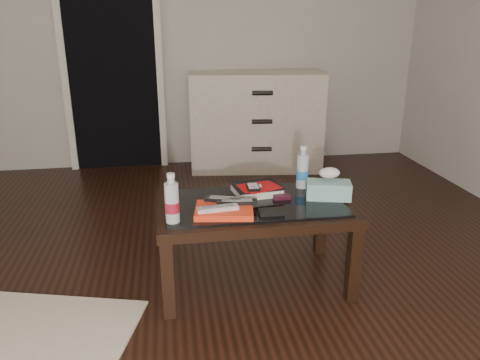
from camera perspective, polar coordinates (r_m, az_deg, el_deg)
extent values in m
plane|color=black|center=(2.42, -9.15, -15.49)|extent=(5.00, 5.00, 0.00)
plane|color=beige|center=(4.49, -10.36, 18.73)|extent=(5.00, 0.00, 5.00)
cube|color=black|center=(4.50, -15.34, 13.90)|extent=(0.80, 0.05, 2.00)
cube|color=silver|center=(4.53, -20.79, 13.39)|extent=(0.06, 0.04, 2.04)
cube|color=silver|center=(4.45, -9.83, 14.23)|extent=(0.06, 0.04, 2.04)
cube|color=black|center=(2.27, -8.78, -11.91)|extent=(0.06, 0.06, 0.40)
cube|color=black|center=(2.44, 13.69, -9.94)|extent=(0.06, 0.06, 0.40)
cube|color=black|center=(2.73, -8.93, -6.30)|extent=(0.06, 0.06, 0.40)
cube|color=black|center=(2.87, 9.79, -5.03)|extent=(0.06, 0.06, 0.40)
cube|color=black|center=(2.44, 1.73, -3.48)|extent=(1.00, 0.60, 0.05)
cube|color=black|center=(2.43, 1.74, -2.80)|extent=(0.90, 0.50, 0.01)
cube|color=beige|center=(4.40, 2.01, 7.19)|extent=(1.25, 0.65, 0.90)
cylinder|color=black|center=(4.20, 2.65, 3.79)|extent=(0.18, 0.06, 0.04)
cylinder|color=black|center=(4.14, 2.70, 7.13)|extent=(0.18, 0.06, 0.04)
cylinder|color=black|center=(4.10, 2.76, 10.55)|extent=(0.18, 0.06, 0.04)
cube|color=#F23616|center=(2.28, -1.94, -3.72)|extent=(0.31, 0.25, 0.03)
cube|color=silver|center=(2.24, -2.72, -3.44)|extent=(0.20, 0.07, 0.02)
cube|color=black|center=(2.32, -0.36, -2.64)|extent=(0.20, 0.08, 0.02)
cube|color=black|center=(2.35, -1.90, -2.36)|extent=(0.21, 0.12, 0.02)
cube|color=black|center=(2.53, 2.06, -1.16)|extent=(0.28, 0.23, 0.05)
cube|color=red|center=(2.50, 2.07, -0.78)|extent=(0.21, 0.17, 0.01)
cube|color=black|center=(2.46, 1.60, -0.85)|extent=(0.07, 0.11, 0.02)
cube|color=black|center=(2.47, 5.10, -2.06)|extent=(0.09, 0.05, 0.02)
cube|color=black|center=(2.28, 3.84, -3.88)|extent=(0.12, 0.07, 0.02)
cylinder|color=#B6BDC2|center=(2.17, -8.32, -2.18)|extent=(0.07, 0.07, 0.24)
cylinder|color=silver|center=(2.62, 7.64, 1.58)|extent=(0.08, 0.08, 0.24)
cube|color=teal|center=(2.51, 10.71, -1.20)|extent=(0.25, 0.17, 0.09)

